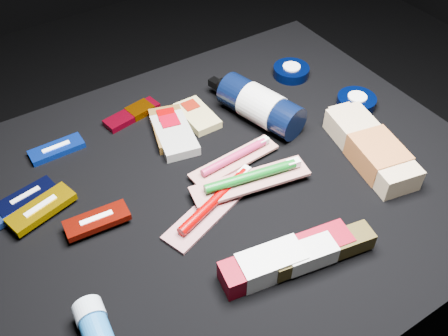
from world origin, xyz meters
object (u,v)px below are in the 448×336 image
bodywash_bottle (372,149)px  deodorant_stick (97,334)px  lotion_bottle (260,106)px  toothpaste_carton_red (281,260)px

bodywash_bottle → deodorant_stick: bodywash_bottle is taller
lotion_bottle → toothpaste_carton_red: size_ratio=1.07×
lotion_bottle → toothpaste_carton_red: bearing=-134.8°
lotion_bottle → toothpaste_carton_red: (-0.18, -0.31, -0.02)m
lotion_bottle → bodywash_bottle: size_ratio=0.99×
lotion_bottle → deodorant_stick: lotion_bottle is taller
toothpaste_carton_red → deodorant_stick: bearing=-178.3°
bodywash_bottle → deodorant_stick: size_ratio=2.23×
deodorant_stick → toothpaste_carton_red: size_ratio=0.48×
bodywash_bottle → toothpaste_carton_red: (-0.30, -0.11, -0.00)m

